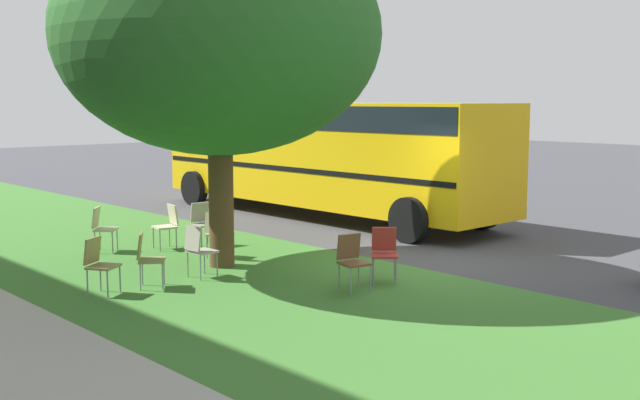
% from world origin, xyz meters
% --- Properties ---
extents(ground, '(80.00, 80.00, 0.00)m').
position_xyz_m(ground, '(0.00, 0.00, 0.00)').
color(ground, '#424247').
extents(grass_verge, '(48.00, 6.00, 0.01)m').
position_xyz_m(grass_verge, '(0.00, 3.20, 0.00)').
color(grass_verge, '#3D752D').
rests_on(grass_verge, ground).
extents(street_tree, '(5.63, 5.63, 6.14)m').
position_xyz_m(street_tree, '(2.20, 2.66, 4.05)').
color(street_tree, brown).
rests_on(street_tree, ground).
extents(chair_0, '(0.58, 0.58, 0.88)m').
position_xyz_m(chair_0, '(1.68, 4.46, 0.52)').
color(chair_0, olive).
rests_on(chair_0, ground).
extents(chair_1, '(0.57, 0.57, 0.88)m').
position_xyz_m(chair_1, '(1.79, 5.22, 0.52)').
color(chair_1, olive).
rests_on(chair_1, ground).
extents(chair_2, '(0.48, 0.49, 0.88)m').
position_xyz_m(chair_2, '(4.29, 2.48, 0.52)').
color(chair_2, beige).
rests_on(chair_2, ground).
extents(chair_3, '(0.59, 0.59, 0.88)m').
position_xyz_m(chair_3, '(4.88, 3.60, 0.52)').
color(chair_3, beige).
rests_on(chair_3, ground).
extents(chair_4, '(0.43, 0.43, 0.88)m').
position_xyz_m(chair_4, '(4.08, 1.80, 0.52)').
color(chair_4, '#ADA393').
rests_on(chair_4, ground).
extents(chair_5, '(0.59, 0.59, 0.88)m').
position_xyz_m(chair_5, '(-0.53, 1.37, 0.52)').
color(chair_5, '#B7332D').
rests_on(chair_5, ground).
extents(chair_6, '(0.43, 0.44, 0.88)m').
position_xyz_m(chair_6, '(1.70, 3.48, 0.52)').
color(chair_6, '#ADA393').
rests_on(chair_6, ground).
extents(chair_7, '(0.55, 0.55, 0.88)m').
position_xyz_m(chair_7, '(2.84, 2.30, 0.52)').
color(chair_7, beige).
rests_on(chair_7, ground).
extents(chair_8, '(0.50, 0.50, 0.88)m').
position_xyz_m(chair_8, '(-0.63, 2.21, 0.52)').
color(chair_8, brown).
rests_on(chair_8, ground).
extents(school_bus, '(10.40, 2.80, 2.88)m').
position_xyz_m(school_bus, '(5.43, -2.79, 1.76)').
color(school_bus, yellow).
rests_on(school_bus, ground).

